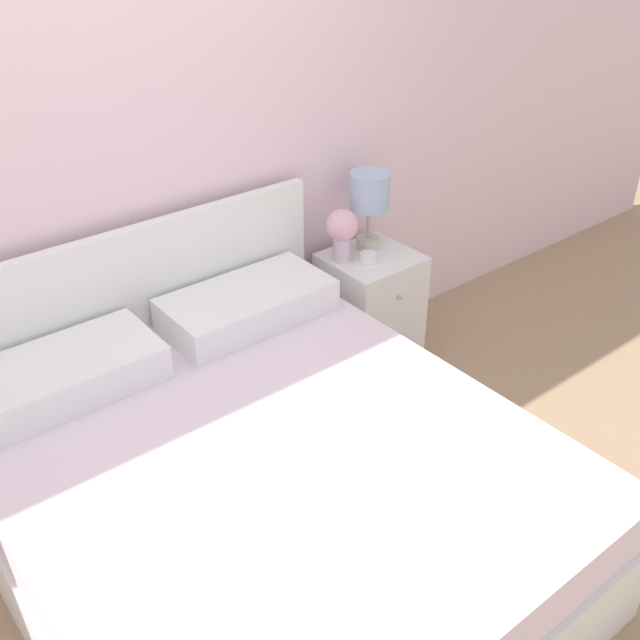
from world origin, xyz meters
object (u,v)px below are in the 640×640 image
teacup (368,259)px  flower_vase (342,230)px  bed (260,492)px  table_lamp (370,196)px  nightstand (369,311)px

teacup → flower_vase: bearing=128.5°
flower_vase → teacup: size_ratio=2.04×
bed → table_lamp: size_ratio=5.09×
table_lamp → teacup: (-0.11, -0.12, -0.24)m
table_lamp → flower_vase: size_ratio=1.49×
bed → flower_vase: 1.32m
table_lamp → teacup: bearing=-131.2°
table_lamp → flower_vase: 0.22m
bed → table_lamp: bed is taller
bed → teacup: bed is taller
nightstand → teacup: size_ratio=4.88×
flower_vase → teacup: 0.18m
nightstand → teacup: bearing=-145.1°
table_lamp → flower_vase: bearing=-172.5°
nightstand → table_lamp: size_ratio=1.61×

